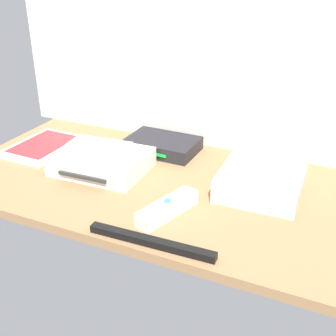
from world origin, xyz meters
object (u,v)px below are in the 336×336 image
network_router (162,145)px  sensor_bar (151,242)px  remote_wand (168,208)px  mini_computer (261,181)px  game_console (101,162)px  remote_classic_pad (97,149)px  game_case (44,146)px

network_router → sensor_bar: size_ratio=0.76×
remote_wand → sensor_bar: bearing=-64.7°
mini_computer → sensor_bar: (-12.92, -26.62, -1.94)cm
mini_computer → sensor_bar: bearing=-115.9°
network_router → game_console: bearing=-115.7°
network_router → mini_computer: bearing=-19.9°
sensor_bar → network_router: bearing=110.7°
mini_computer → remote_classic_pad: 37.98cm
mini_computer → remote_classic_pad: remote_classic_pad is taller
mini_computer → remote_classic_pad: (-37.52, -5.23, 2.77)cm
mini_computer → remote_wand: size_ratio=1.15×
network_router → remote_wand: 30.80cm
remote_wand → remote_classic_pad: 25.98cm
remote_classic_pad → sensor_bar: remote_classic_pad is taller
game_case → remote_classic_pad: 20.78cm
mini_computer → network_router: mini_computer is taller
remote_wand → mini_computer: bearing=65.9°
remote_classic_pad → remote_wand: bearing=-31.7°
game_console → remote_classic_pad: bearing=171.5°
network_router → game_case: bearing=-156.2°
game_case → sensor_bar: game_case is taller
remote_classic_pad → game_console: bearing=-12.4°
mini_computer → remote_wand: mini_computer is taller
game_case → remote_classic_pad: bearing=-10.5°
game_case → sensor_bar: size_ratio=0.81×
game_case → network_router: (28.90, 11.96, 0.94)cm
remote_wand → sensor_bar: remote_wand is taller
mini_computer → game_console: bearing=-171.8°
game_case → remote_wand: 45.63cm
mini_computer → remote_classic_pad: size_ratio=1.15×
game_case → remote_wand: remote_wand is taller
mini_computer → network_router: bearing=158.8°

